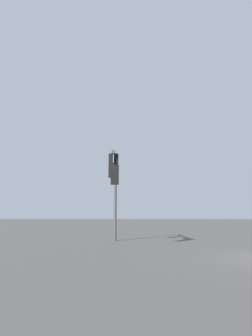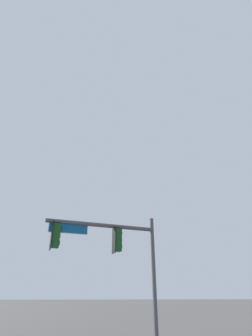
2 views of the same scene
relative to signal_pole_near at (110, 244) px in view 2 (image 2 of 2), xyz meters
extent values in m
cylinder|color=#47474C|center=(-2.32, -0.31, -1.28)|extent=(0.20, 0.20, 5.55)
cylinder|color=#47474C|center=(0.41, 0.05, 0.89)|extent=(5.48, 0.92, 0.20)
cube|color=black|center=(-0.22, -0.03, 0.22)|extent=(0.10, 0.52, 1.30)
cube|color=#144719|center=(-0.41, -0.05, 0.22)|extent=(0.40, 0.36, 1.10)
cylinder|color=#144719|center=(-0.41, -0.05, 0.83)|extent=(0.04, 0.04, 0.12)
cylinder|color=#340503|center=(-0.61, -0.08, 0.55)|extent=(0.06, 0.22, 0.22)
cylinder|color=yellow|center=(-0.61, -0.08, 0.22)|extent=(0.06, 0.22, 0.22)
cylinder|color=black|center=(-0.61, -0.08, -0.11)|extent=(0.06, 0.22, 0.22)
cube|color=black|center=(2.78, 0.37, 0.22)|extent=(0.10, 0.52, 1.30)
cube|color=#144719|center=(2.59, 0.34, 0.22)|extent=(0.40, 0.36, 1.10)
cylinder|color=#144719|center=(2.59, 0.34, 0.83)|extent=(0.04, 0.04, 0.12)
cylinder|color=#340503|center=(2.39, 0.32, 0.55)|extent=(0.06, 0.22, 0.22)
cylinder|color=yellow|center=(2.39, 0.32, 0.22)|extent=(0.06, 0.22, 0.22)
cylinder|color=black|center=(2.39, 0.32, -0.11)|extent=(0.06, 0.22, 0.22)
cube|color=#0A4C7F|center=(2.04, 0.27, 0.59)|extent=(1.80, 0.28, 0.41)
cube|color=white|center=(2.04, 0.27, 0.59)|extent=(1.86, 0.27, 0.47)
camera|label=1|loc=(16.12, 2.54, -2.44)|focal=28.00mm
camera|label=2|loc=(2.19, 12.99, -2.32)|focal=28.00mm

